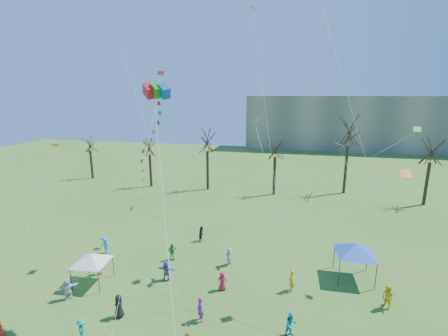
% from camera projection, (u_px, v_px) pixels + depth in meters
% --- Properties ---
extents(distant_building, '(60.00, 14.00, 15.00)m').
position_uv_depth(distant_building, '(354.00, 123.00, 88.53)').
color(distant_building, gray).
rests_on(distant_building, ground).
extents(bare_tree_row, '(69.75, 9.37, 11.89)m').
position_uv_depth(bare_tree_row, '(297.00, 149.00, 48.09)').
color(bare_tree_row, black).
rests_on(bare_tree_row, ground).
extents(big_box_kite, '(3.86, 6.40, 17.66)m').
position_uv_depth(big_box_kite, '(150.00, 159.00, 19.97)').
color(big_box_kite, red).
rests_on(big_box_kite, ground).
extents(canopy_tent_white, '(3.63, 3.63, 2.73)m').
position_uv_depth(canopy_tent_white, '(91.00, 258.00, 25.50)').
color(canopy_tent_white, '#3F3F44').
rests_on(canopy_tent_white, ground).
extents(canopy_tent_blue, '(4.32, 4.32, 3.24)m').
position_uv_depth(canopy_tent_blue, '(356.00, 249.00, 26.14)').
color(canopy_tent_blue, '#3F3F44').
rests_on(canopy_tent_blue, ground).
extents(festival_crowd, '(26.69, 16.96, 1.85)m').
position_uv_depth(festival_crowd, '(195.00, 291.00, 23.61)').
color(festival_crowd, red).
rests_on(festival_crowd, ground).
extents(small_kites_aloft, '(29.58, 18.77, 33.15)m').
position_uv_depth(small_kites_aloft, '(240.00, 115.00, 24.64)').
color(small_kites_aloft, orange).
rests_on(small_kites_aloft, ground).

